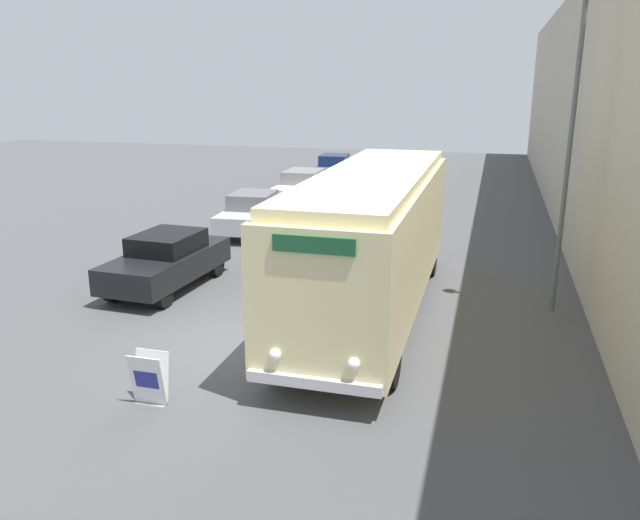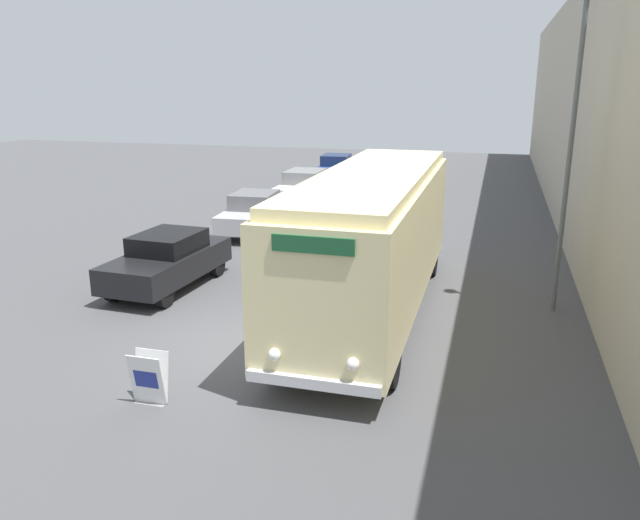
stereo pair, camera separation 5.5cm
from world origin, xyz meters
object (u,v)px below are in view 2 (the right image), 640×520
object	(u,v)px
sign_board	(149,379)
parked_car_mid	(254,213)
vintage_bus	(373,236)
parked_car_distant	(336,169)
parked_car_far	(305,187)
streetlamp	(574,114)
parked_car_near	(168,260)

from	to	relation	value
sign_board	parked_car_mid	world-z (taller)	parked_car_mid
vintage_bus	parked_car_distant	world-z (taller)	vintage_bus
parked_car_mid	parked_car_distant	world-z (taller)	parked_car_distant
parked_car_far	parked_car_distant	world-z (taller)	parked_car_distant
streetlamp	parked_car_near	world-z (taller)	streetlamp
vintage_bus	sign_board	bearing A→B (deg)	-118.24
parked_car_near	parked_car_far	distance (m)	12.91
parked_car_distant	parked_car_mid	bearing A→B (deg)	-93.88
parked_car_mid	parked_car_far	size ratio (longest dim) A/B	0.92
vintage_bus	parked_car_distant	distance (m)	20.49
parked_car_mid	parked_car_far	xyz separation A→B (m)	(0.06, 6.25, 0.01)
sign_board	parked_car_far	world-z (taller)	parked_car_far
parked_car_mid	sign_board	bearing A→B (deg)	-81.02
parked_car_far	parked_car_distant	bearing A→B (deg)	90.15
sign_board	parked_car_distant	xyz separation A→B (m)	(-3.00, 25.03, 0.34)
sign_board	parked_car_distant	distance (m)	25.21
sign_board	parked_car_far	distance (m)	19.08
sign_board	streetlamp	world-z (taller)	streetlamp
streetlamp	parked_car_near	distance (m)	11.01
sign_board	parked_car_mid	size ratio (longest dim) A/B	0.23
streetlamp	parked_car_near	xyz separation A→B (m)	(-10.20, -0.98, -4.04)
parked_car_near	parked_car_distant	distance (m)	19.09
vintage_bus	streetlamp	bearing A→B (deg)	18.59
vintage_bus	streetlamp	size ratio (longest dim) A/B	1.34
vintage_bus	parked_car_near	bearing A→B (deg)	175.26
sign_board	streetlamp	bearing A→B (deg)	43.50
parked_car_mid	parked_car_far	distance (m)	6.25
parked_car_near	parked_car_mid	bearing A→B (deg)	93.78
parked_car_near	parked_car_far	bearing A→B (deg)	93.19
parked_car_distant	sign_board	bearing A→B (deg)	-87.12
streetlamp	parked_car_near	size ratio (longest dim) A/B	1.77
parked_car_distant	parked_car_near	bearing A→B (deg)	-93.67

